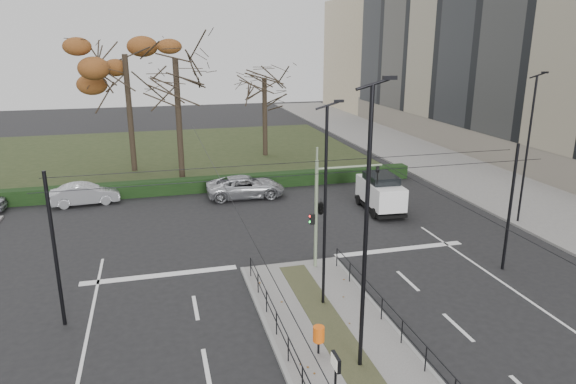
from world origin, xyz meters
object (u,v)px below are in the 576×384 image
at_px(streetlamp_median_far, 326,206).
at_px(streetlamp_median_near, 367,230).
at_px(rust_tree, 125,54).
at_px(streetlamp_sidewalk, 528,148).
at_px(traffic_light, 322,206).
at_px(parked_car_fourth, 246,187).
at_px(white_van, 380,192).
at_px(bare_tree_center, 264,84).
at_px(bare_tree_near, 176,68).
at_px(litter_bin, 319,335).
at_px(info_panel, 336,369).
at_px(parked_car_second, 85,194).

bearing_deg(streetlamp_median_far, streetlamp_median_near, -92.00).
bearing_deg(rust_tree, streetlamp_sidewalk, -40.15).
bearing_deg(streetlamp_sidewalk, traffic_light, -167.39).
relative_size(parked_car_fourth, white_van, 1.19).
height_order(parked_car_fourth, rust_tree, rust_tree).
bearing_deg(streetlamp_median_near, bare_tree_center, 83.14).
xyz_separation_m(streetlamp_median_far, bare_tree_near, (-4.26, 21.70, 4.14)).
xyz_separation_m(streetlamp_median_near, parked_car_fourth, (-0.20, 19.86, -4.11)).
distance_m(litter_bin, info_panel, 3.30).
distance_m(parked_car_fourth, rust_tree, 14.76).
height_order(traffic_light, parked_car_fourth, traffic_light).
distance_m(traffic_light, parked_car_fourth, 12.50).
bearing_deg(streetlamp_median_near, litter_bin, 139.63).
distance_m(litter_bin, streetlamp_median_far, 4.90).
bearing_deg(info_panel, litter_bin, 79.92).
bearing_deg(parked_car_second, traffic_light, -144.18).
bearing_deg(streetlamp_sidewalk, streetlamp_median_near, -143.51).
relative_size(parked_car_second, bare_tree_near, 0.36).
xyz_separation_m(litter_bin, streetlamp_median_near, (1.13, -0.96, 3.99)).
relative_size(rust_tree, bare_tree_near, 1.01).
height_order(parked_car_second, parked_car_fourth, parked_car_fourth).
bearing_deg(streetlamp_sidewalk, info_panel, -141.44).
distance_m(white_van, rust_tree, 22.42).
xyz_separation_m(streetlamp_median_far, parked_car_second, (-10.78, 16.72, -3.57)).
distance_m(rust_tree, bare_tree_center, 12.30).
distance_m(parked_car_second, white_van, 19.09).
height_order(traffic_light, white_van, traffic_light).
bearing_deg(traffic_light, rust_tree, 112.50).
xyz_separation_m(streetlamp_median_far, parked_car_fourth, (-0.35, 15.63, -3.54)).
bearing_deg(info_panel, bare_tree_near, 94.93).
bearing_deg(bare_tree_center, streetlamp_sidewalk, -64.19).
bearing_deg(bare_tree_center, white_van, -78.39).
relative_size(parked_car_second, white_van, 0.96).
height_order(info_panel, parked_car_second, info_panel).
height_order(litter_bin, streetlamp_sidewalk, streetlamp_sidewalk).
bearing_deg(streetlamp_median_far, parked_car_second, 122.81).
bearing_deg(info_panel, bare_tree_center, 80.81).
bearing_deg(streetlamp_sidewalk, rust_tree, 139.85).
relative_size(streetlamp_median_near, bare_tree_near, 0.78).
bearing_deg(streetlamp_sidewalk, bare_tree_center, 115.81).
bearing_deg(bare_tree_near, parked_car_fourth, -57.23).
distance_m(parked_car_second, bare_tree_near, 11.26).
height_order(streetlamp_sidewalk, rust_tree, rust_tree).
height_order(streetlamp_median_far, white_van, streetlamp_median_far).
relative_size(streetlamp_median_far, parked_car_second, 1.90).
xyz_separation_m(info_panel, bare_tree_center, (5.56, 34.40, 4.83)).
height_order(traffic_light, bare_tree_near, bare_tree_near).
bearing_deg(parked_car_second, streetlamp_median_near, -158.94).
bearing_deg(litter_bin, info_panel, -100.08).
bearing_deg(bare_tree_center, traffic_light, -96.23).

